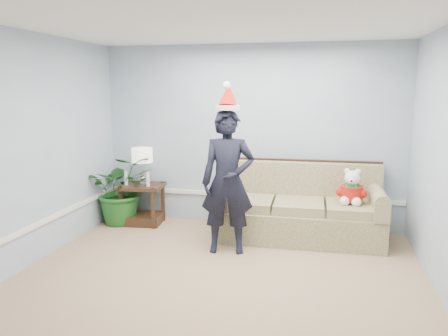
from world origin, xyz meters
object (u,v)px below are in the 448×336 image
object	(u,v)px
side_table	(143,208)
man	(228,182)
table_lamp	(142,157)
houseplant	(122,189)
sofa	(299,211)
teddy_bear	(352,191)

from	to	relation	value
side_table	man	distance (m)	1.87
table_lamp	houseplant	size ratio (longest dim) A/B	0.53
sofa	houseplant	distance (m)	2.70
side_table	houseplant	xyz separation A→B (m)	(-0.31, -0.04, 0.29)
table_lamp	side_table	bearing A→B (deg)	-155.27
side_table	table_lamp	xyz separation A→B (m)	(0.02, 0.01, 0.80)
man	teddy_bear	distance (m)	1.68
sofa	teddy_bear	size ratio (longest dim) A/B	4.67
side_table	houseplant	bearing A→B (deg)	-172.41
side_table	houseplant	size ratio (longest dim) A/B	0.64
man	teddy_bear	xyz separation A→B (m)	(1.53, 0.65, -0.18)
houseplant	man	bearing A→B (deg)	-23.82
side_table	houseplant	world-z (taller)	houseplant
teddy_bear	table_lamp	bearing A→B (deg)	-176.97
side_table	table_lamp	bearing A→B (deg)	24.73
side_table	table_lamp	world-z (taller)	table_lamp
houseplant	man	size ratio (longest dim) A/B	0.59
teddy_bear	houseplant	bearing A→B (deg)	-175.74
table_lamp	man	size ratio (longest dim) A/B	0.31
sofa	table_lamp	world-z (taller)	table_lamp
side_table	man	size ratio (longest dim) A/B	0.38
sofa	man	xyz separation A→B (m)	(-0.86, -0.76, 0.53)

